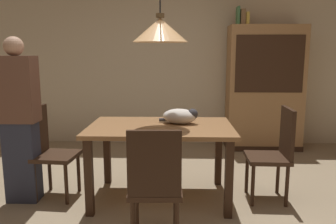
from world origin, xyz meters
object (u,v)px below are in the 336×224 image
(person_standing, at_px, (19,121))
(book_yellow_short, at_px, (247,19))
(chair_right_side, at_px, (276,150))
(book_brown_thick, at_px, (242,17))
(cat_sleeping, at_px, (181,116))
(pendant_lamp, at_px, (160,30))
(dining_table, at_px, (161,136))
(chair_near_front, at_px, (155,183))
(chair_left_side, at_px, (48,148))
(hutch_bookcase, at_px, (264,91))
(book_green_slim, at_px, (238,16))

(person_standing, bearing_deg, book_yellow_short, 37.92)
(chair_right_side, relative_size, book_brown_thick, 3.88)
(cat_sleeping, xyz_separation_m, pendant_lamp, (-0.20, -0.10, 0.84))
(chair_right_side, distance_m, cat_sleeping, 0.99)
(dining_table, bearing_deg, person_standing, -176.47)
(chair_near_front, bearing_deg, cat_sleeping, 78.74)
(dining_table, xyz_separation_m, chair_near_front, (0.00, -0.88, -0.14))
(chair_right_side, distance_m, book_brown_thick, 2.38)
(chair_left_side, relative_size, hutch_bookcase, 0.50)
(chair_left_side, xyz_separation_m, chair_right_side, (2.26, -0.01, 0.00))
(chair_right_side, bearing_deg, book_green_slim, 92.87)
(book_green_slim, bearing_deg, cat_sleeping, -115.16)
(chair_right_side, relative_size, pendant_lamp, 0.72)
(chair_near_front, xyz_separation_m, chair_right_side, (1.13, 0.88, 0.00))
(chair_right_side, bearing_deg, pendant_lamp, 179.90)
(hutch_bookcase, bearing_deg, book_yellow_short, 179.72)
(chair_right_side, bearing_deg, book_brown_thick, 91.01)
(chair_near_front, relative_size, book_green_slim, 3.58)
(pendant_lamp, xyz_separation_m, person_standing, (-1.36, -0.08, -0.86))
(person_standing, bearing_deg, pendant_lamp, 3.53)
(chair_near_front, distance_m, cat_sleeping, 1.05)
(book_green_slim, xyz_separation_m, book_yellow_short, (0.13, 0.00, -0.04))
(dining_table, relative_size, chair_near_front, 1.51)
(book_green_slim, bearing_deg, person_standing, -140.60)
(cat_sleeping, distance_m, hutch_bookcase, 2.19)
(cat_sleeping, bearing_deg, chair_near_front, -101.26)
(pendant_lamp, distance_m, person_standing, 1.61)
(book_brown_thick, bearing_deg, book_green_slim, 180.00)
(chair_right_side, distance_m, book_yellow_short, 2.36)
(pendant_lamp, height_order, book_yellow_short, pendant_lamp)
(book_green_slim, relative_size, book_yellow_short, 1.30)
(pendant_lamp, relative_size, book_brown_thick, 5.42)
(pendant_lamp, relative_size, person_standing, 0.81)
(dining_table, bearing_deg, hutch_bookcase, 51.96)
(chair_near_front, relative_size, book_yellow_short, 4.65)
(hutch_bookcase, height_order, book_green_slim, book_green_slim)
(chair_left_side, bearing_deg, chair_right_side, -0.21)
(dining_table, xyz_separation_m, chair_right_side, (1.13, -0.00, -0.14))
(cat_sleeping, distance_m, book_yellow_short, 2.31)
(chair_near_front, height_order, pendant_lamp, pendant_lamp)
(dining_table, distance_m, chair_left_side, 1.14)
(book_brown_thick, distance_m, book_yellow_short, 0.07)
(dining_table, relative_size, cat_sleeping, 3.54)
(chair_left_side, bearing_deg, book_yellow_short, 39.27)
(chair_near_front, height_order, book_yellow_short, book_yellow_short)
(chair_right_side, height_order, hutch_bookcase, hutch_bookcase)
(hutch_bookcase, distance_m, book_yellow_short, 1.09)
(pendant_lamp, distance_m, hutch_bookcase, 2.51)
(hutch_bookcase, relative_size, book_yellow_short, 9.25)
(chair_near_front, relative_size, pendant_lamp, 0.72)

